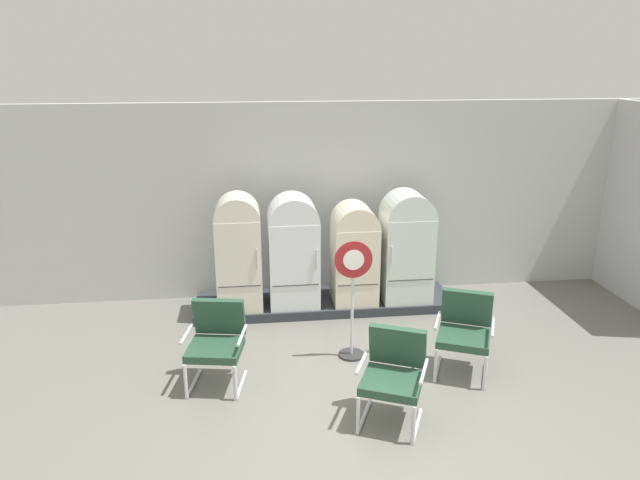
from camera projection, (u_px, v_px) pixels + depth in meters
ground at (362, 431)px, 5.85m from camera, size 12.00×10.00×0.05m
back_wall at (319, 200)px, 8.85m from camera, size 11.76×0.12×2.95m
display_plinth at (324, 302)px, 8.69m from camera, size 3.79×0.95×0.13m
refrigerator_0 at (238, 249)px, 8.13m from camera, size 0.63×0.63×1.64m
refrigerator_1 at (293, 248)px, 8.24m from camera, size 0.71×0.65×1.61m
refrigerator_2 at (354, 250)px, 8.39m from camera, size 0.63×0.70×1.46m
refrigerator_3 at (406, 243)px, 8.43m from camera, size 0.71×0.66×1.62m
armchair_left at (217, 339)px, 6.54m from camera, size 0.73×0.75×0.97m
armchair_right at (465, 329)px, 6.79m from camera, size 0.81×0.84×0.97m
armchair_center at (394, 371)px, 5.88m from camera, size 0.81×0.84×0.97m
sign_stand at (353, 301)px, 7.04m from camera, size 0.46×0.32×1.51m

